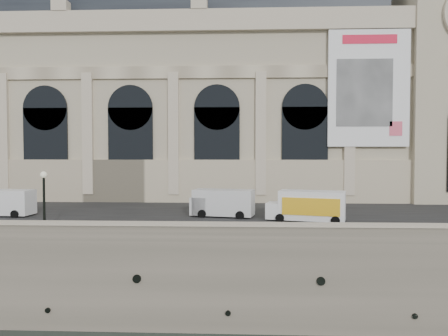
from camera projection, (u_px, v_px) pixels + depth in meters
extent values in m
plane|color=black|center=(108.00, 332.00, 28.91)|extent=(260.00, 260.00, 0.00)
cube|color=gray|center=(181.00, 213.00, 63.73)|extent=(160.00, 70.00, 6.00)
cube|color=#2D2D2D|center=(151.00, 212.00, 42.65)|extent=(160.00, 24.00, 0.06)
cube|color=gray|center=(109.00, 232.00, 29.25)|extent=(160.00, 1.20, 1.10)
cube|color=#BFB399|center=(109.00, 223.00, 29.23)|extent=(160.00, 1.40, 0.12)
cube|color=#BDB292|center=(133.00, 114.00, 59.45)|extent=(68.00, 18.00, 22.00)
cube|color=#BFB399|center=(114.00, 181.00, 50.65)|extent=(68.60, 0.40, 5.00)
cube|color=#BFB399|center=(112.00, 21.00, 49.79)|extent=(69.00, 0.80, 2.40)
cube|color=#BFB399|center=(113.00, 73.00, 50.16)|extent=(68.00, 0.30, 1.40)
cube|color=#272D34|center=(132.00, 10.00, 58.91)|extent=(64.00, 15.00, 6.00)
cube|color=#BFB399|center=(3.00, 134.00, 50.89)|extent=(1.20, 0.50, 14.00)
cube|color=black|center=(46.00, 147.00, 50.80)|extent=(5.20, 0.25, 9.00)
cylinder|color=black|center=(45.00, 108.00, 50.63)|extent=(5.20, 0.25, 5.20)
cube|color=#BFB399|center=(88.00, 134.00, 50.46)|extent=(1.20, 0.50, 14.00)
cube|color=black|center=(131.00, 147.00, 50.38)|extent=(5.20, 0.25, 9.00)
cylinder|color=black|center=(130.00, 108.00, 50.20)|extent=(5.20, 0.25, 5.20)
cube|color=#BFB399|center=(173.00, 134.00, 50.04)|extent=(1.20, 0.50, 14.00)
cube|color=black|center=(217.00, 147.00, 49.95)|extent=(5.20, 0.25, 9.00)
cylinder|color=black|center=(217.00, 107.00, 49.78)|extent=(5.20, 0.25, 5.20)
cube|color=#BFB399|center=(261.00, 133.00, 49.61)|extent=(1.20, 0.50, 14.00)
cube|color=black|center=(305.00, 147.00, 49.53)|extent=(5.20, 0.25, 9.00)
cylinder|color=black|center=(305.00, 107.00, 49.35)|extent=(5.20, 0.25, 5.20)
cube|color=#BFB399|center=(350.00, 133.00, 49.18)|extent=(1.20, 0.50, 14.00)
cube|color=white|center=(369.00, 88.00, 48.71)|extent=(9.00, 0.35, 13.00)
cube|color=red|center=(370.00, 39.00, 48.30)|extent=(6.00, 0.06, 1.00)
cube|color=gray|center=(365.00, 93.00, 48.55)|extent=(6.20, 0.06, 7.50)
cube|color=#E2506A|center=(396.00, 129.00, 48.55)|extent=(1.40, 0.06, 1.60)
cube|color=#BDB292|center=(443.00, 79.00, 54.60)|extent=(12.00, 14.00, 30.00)
cube|color=white|center=(4.00, 202.00, 39.98)|extent=(5.39, 2.41, 2.24)
cylinder|color=black|center=(15.00, 214.00, 38.82)|extent=(0.76, 0.29, 0.74)
cylinder|color=black|center=(28.00, 211.00, 40.85)|extent=(0.76, 0.29, 0.74)
cube|color=silver|center=(224.00, 202.00, 39.48)|extent=(5.72, 3.13, 2.30)
cube|color=silver|center=(201.00, 205.00, 40.01)|extent=(1.90, 2.36, 1.60)
cube|color=black|center=(195.00, 199.00, 40.12)|extent=(0.41, 1.78, 0.80)
cylinder|color=black|center=(202.00, 214.00, 38.91)|extent=(0.80, 0.40, 0.76)
cylinder|color=black|center=(208.00, 211.00, 40.95)|extent=(0.80, 0.40, 0.76)
cylinder|color=black|center=(240.00, 215.00, 38.09)|extent=(0.80, 0.40, 0.76)
cylinder|color=black|center=(245.00, 212.00, 40.13)|extent=(0.80, 0.40, 0.76)
cube|color=white|center=(312.00, 205.00, 36.85)|extent=(5.80, 3.44, 2.45)
cube|color=gold|center=(310.00, 207.00, 35.83)|extent=(4.57, 1.29, 1.45)
cube|color=red|center=(310.00, 207.00, 35.83)|extent=(2.64, 0.75, 0.54)
cube|color=white|center=(276.00, 210.00, 37.80)|extent=(1.92, 2.31, 1.36)
cylinder|color=black|center=(280.00, 218.00, 36.66)|extent=(0.77, 0.44, 0.73)
cylinder|color=black|center=(284.00, 215.00, 38.65)|extent=(0.77, 0.44, 0.73)
cylinder|color=black|center=(335.00, 221.00, 35.29)|extent=(0.77, 0.44, 0.73)
cylinder|color=black|center=(337.00, 217.00, 37.28)|extent=(0.77, 0.44, 0.73)
cylinder|color=black|center=(45.00, 233.00, 30.81)|extent=(0.46, 0.46, 0.42)
cylinder|color=black|center=(44.00, 206.00, 30.73)|extent=(0.17, 0.17, 4.23)
sphere|color=beige|center=(44.00, 175.00, 30.65)|extent=(0.46, 0.46, 0.46)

